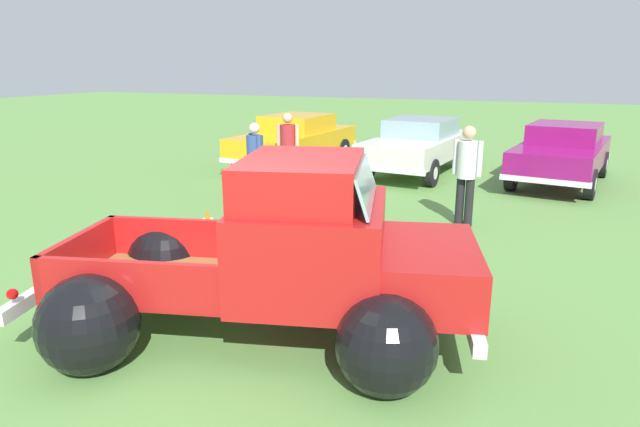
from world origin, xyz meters
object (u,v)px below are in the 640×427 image
show_car_1 (419,144)px  lane_cone_0 (208,228)px  spectator_0 (467,169)px  spectator_2 (288,146)px  show_car_2 (562,151)px  show_car_0 (295,139)px  vintage_pickup_truck (287,267)px  spectator_1 (255,158)px

show_car_1 → lane_cone_0: size_ratio=7.12×
show_car_1 → spectator_0: spectator_0 is taller
spectator_0 → show_car_1: bearing=35.5°
show_car_1 → spectator_2: size_ratio=2.57×
show_car_2 → lane_cone_0: 8.97m
show_car_2 → spectator_2: spectator_2 is taller
show_car_0 → spectator_2: (1.09, -2.74, 0.22)m
show_car_0 → spectator_2: 2.96m
vintage_pickup_truck → show_car_1: bearing=79.7°
show_car_2 → lane_cone_0: show_car_2 is taller
spectator_2 → spectator_0: bearing=-115.5°
show_car_0 → show_car_1: 3.45m
spectator_0 → spectator_1: (-4.19, -0.04, -0.07)m
show_car_1 → spectator_2: (-2.35, -3.00, 0.22)m
lane_cone_0 → spectator_0: bearing=37.7°
lane_cone_0 → spectator_1: bearing=103.0°
vintage_pickup_truck → show_car_2: vintage_pickup_truck is taller
show_car_0 → show_car_1: size_ratio=1.03×
show_car_2 → spectator_2: size_ratio=2.62×
spectator_2 → show_car_1: bearing=-44.2°
show_car_2 → spectator_2: bearing=-53.2°
show_car_0 → lane_cone_0: size_ratio=7.37×
vintage_pickup_truck → show_car_2: 9.84m
vintage_pickup_truck → spectator_1: vintage_pickup_truck is taller
show_car_0 → spectator_1: size_ratio=2.78×
show_car_2 → spectator_1: bearing=-42.8°
show_car_1 → show_car_2: size_ratio=0.98×
show_car_2 → spectator_2: (-5.81, -3.06, 0.22)m
vintage_pickup_truck → lane_cone_0: 3.26m
show_car_1 → lane_cone_0: bearing=-6.8°
show_car_0 → spectator_1: spectator_1 is taller
show_car_0 → spectator_0: size_ratio=2.60×
spectator_0 → spectator_2: (-4.18, 1.48, -0.02)m
show_car_2 → show_car_1: bearing=-80.0°
show_car_1 → lane_cone_0: (-1.74, -7.23, -0.47)m
show_car_0 → show_car_2: 6.91m
spectator_1 → spectator_0: bearing=-50.7°
spectator_0 → spectator_1: 4.19m
show_car_0 → show_car_1: same height
show_car_0 → spectator_0: (5.27, -4.22, 0.24)m
vintage_pickup_truck → show_car_1: vintage_pickup_truck is taller
show_car_2 → spectator_0: (-1.63, -4.54, 0.24)m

